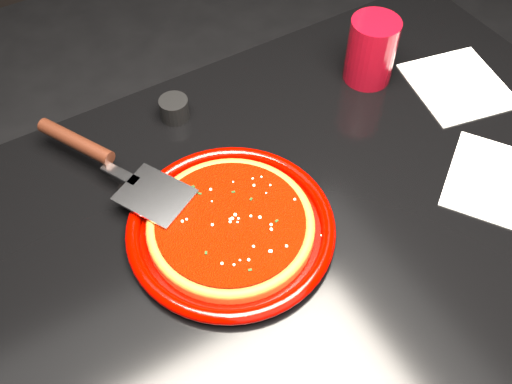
# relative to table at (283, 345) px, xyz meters

# --- Properties ---
(table) EXTENTS (1.20, 0.80, 0.75)m
(table) POSITION_rel_table_xyz_m (0.00, 0.00, 0.00)
(table) COLOR black
(table) RESTS_ON floor
(plate) EXTENTS (0.39, 0.39, 0.02)m
(plate) POSITION_rel_table_xyz_m (-0.07, 0.06, 0.39)
(plate) COLOR #7F0200
(plate) RESTS_ON table
(pizza_crust) EXTENTS (0.31, 0.31, 0.01)m
(pizza_crust) POSITION_rel_table_xyz_m (-0.07, 0.06, 0.39)
(pizza_crust) COLOR brown
(pizza_crust) RESTS_ON plate
(pizza_crust_rim) EXTENTS (0.31, 0.31, 0.02)m
(pizza_crust_rim) POSITION_rel_table_xyz_m (-0.07, 0.06, 0.40)
(pizza_crust_rim) COLOR brown
(pizza_crust_rim) RESTS_ON plate
(pizza_sauce) EXTENTS (0.28, 0.28, 0.01)m
(pizza_sauce) POSITION_rel_table_xyz_m (-0.07, 0.06, 0.40)
(pizza_sauce) COLOR #730D00
(pizza_sauce) RESTS_ON plate
(parmesan_dusting) EXTENTS (0.21, 0.21, 0.01)m
(parmesan_dusting) POSITION_rel_table_xyz_m (-0.07, 0.06, 0.41)
(parmesan_dusting) COLOR beige
(parmesan_dusting) RESTS_ON plate
(basil_flecks) EXTENTS (0.19, 0.19, 0.00)m
(basil_flecks) POSITION_rel_table_xyz_m (-0.07, 0.06, 0.40)
(basil_flecks) COLOR black
(basil_flecks) RESTS_ON plate
(pizza_server) EXTENTS (0.24, 0.34, 0.03)m
(pizza_server) POSITION_rel_table_xyz_m (-0.17, 0.23, 0.41)
(pizza_server) COLOR silver
(pizza_server) RESTS_ON plate
(cup) EXTENTS (0.10, 0.10, 0.12)m
(cup) POSITION_rel_table_xyz_m (0.31, 0.22, 0.43)
(cup) COLOR maroon
(cup) RESTS_ON table
(napkin_a) EXTENTS (0.23, 0.23, 0.00)m
(napkin_a) POSITION_rel_table_xyz_m (0.33, -0.08, 0.38)
(napkin_a) COLOR white
(napkin_a) RESTS_ON table
(napkin_b) EXTENTS (0.19, 0.20, 0.00)m
(napkin_b) POSITION_rel_table_xyz_m (0.43, 0.12, 0.38)
(napkin_b) COLOR white
(napkin_b) RESTS_ON table
(ramekin) EXTENTS (0.05, 0.05, 0.04)m
(ramekin) POSITION_rel_table_xyz_m (-0.03, 0.31, 0.39)
(ramekin) COLOR black
(ramekin) RESTS_ON table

